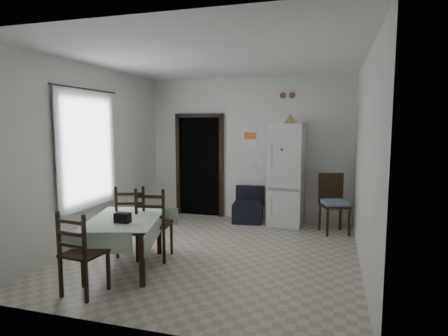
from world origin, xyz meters
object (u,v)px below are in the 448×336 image
Objects in this scene: fridge at (286,175)px; corner_chair at (335,204)px; navy_seat at (248,205)px; dining_chair_far_left at (133,219)px; dining_table at (126,243)px; dining_chair_near_head at (84,252)px; dining_chair_far_right at (154,223)px.

corner_chair is at bearing -16.26° from fridge.
navy_seat is 0.66× the size of dining_chair_far_left.
corner_chair reaches higher than dining_table.
fridge is at bearing 41.68° from dining_table.
fridge reaches higher than dining_chair_near_head.
dining_chair_near_head is (-0.05, -0.81, 0.15)m from dining_table.
navy_seat is 0.52× the size of dining_table.
dining_table is 1.27× the size of dining_chair_far_right.
fridge is 4.14m from dining_chair_near_head.
fridge reaches higher than dining_table.
dining_chair_near_head reaches higher than dining_table.
dining_chair_near_head is at bearing -113.91° from navy_seat.
dining_table is at bearing 58.14° from dining_chair_far_right.
dining_chair_far_left and dining_chair_far_right have the same top height.
dining_chair_far_right is (0.40, -0.09, 0.00)m from dining_chair_far_left.
dining_chair_far_right reaches higher than dining_chair_near_head.
dining_chair_far_right is (-0.85, -2.39, 0.18)m from navy_seat.
dining_chair_far_left is 0.42m from dining_chair_far_right.
navy_seat is 0.71× the size of dining_chair_near_head.
dining_chair_near_head is (-1.85, -3.67, -0.49)m from fridge.
fridge reaches higher than dining_chair_far_right.
dining_chair_far_right is at bearing -120.26° from fridge.
corner_chair is 3.52m from dining_chair_far_left.
corner_chair reaches higher than dining_chair_near_head.
dining_chair_near_head is at bearing -113.23° from fridge.
dining_table is 1.27× the size of dining_chair_far_left.
dining_table is at bearing -158.50° from corner_chair.
corner_chair is 1.00× the size of dining_chair_far_right.
dining_table is 0.82m from dining_chair_near_head.
dining_chair_far_left reaches higher than navy_seat.
fridge is 1.85× the size of corner_chair.
corner_chair reaches higher than dining_chair_far_right.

